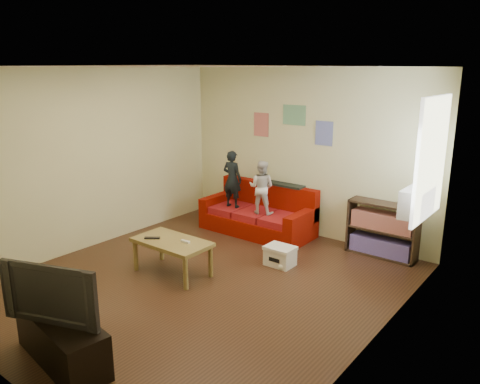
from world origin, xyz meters
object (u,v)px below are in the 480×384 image
Objects in this scene: child_a at (232,179)px; tv_stand at (62,340)px; sofa at (259,216)px; child_b at (261,187)px; bookshelf at (382,233)px; file_box at (280,256)px; television at (56,290)px; coffee_table at (172,245)px.

tv_stand is (1.10, -3.93, -0.65)m from child_a.
sofa is 4.14m from tv_stand.
sofa is 0.60m from child_b.
file_box is at bearing -129.42° from bookshelf.
child_b is 2.15× the size of file_box.
file_box is 3.21m from television.
television reaches higher than coffee_table.
child_b reaches higher than tv_stand.
sofa is 0.77m from child_a.
tv_stand is (0.65, -4.09, -0.05)m from sofa.
bookshelf reaches higher than coffee_table.
television is at bearing 101.22° from child_a.
bookshelf is (2.49, 0.40, -0.52)m from child_a.
sofa is 1.86× the size of bookshelf.
sofa is 1.43m from file_box.
child_a reaches higher than file_box.
sofa is at bearing 91.44° from coffee_table.
child_a is at bearing -15.76° from child_b.
coffee_table is at bearing -131.82° from file_box.
coffee_table is 2.60× the size of file_box.
child_a is at bearing 151.83° from file_box.
sofa is at bearing -63.72° from child_b.
television is (-1.39, -4.33, 0.37)m from bookshelf.
child_a is at bearing 104.75° from coffee_table.
television is at bearing -171.91° from tv_stand.
television is at bearing -107.76° from bookshelf.
tv_stand is at bearing 101.22° from child_a.
coffee_table is 1.04× the size of bookshelf.
sofa is at bearing -173.39° from bookshelf.
bookshelf is at bearing -175.30° from child_a.
sofa is 4.17m from television.
coffee_table is 1.06× the size of television.
tv_stand is at bearing 81.51° from child_b.
child_a is 1.11× the size of child_b.
child_a reaches higher than tv_stand.
child_b is 0.88× the size of television.
child_a is 0.60m from child_b.
child_a is 2.57m from bookshelf.
television is (1.10, -3.93, -0.14)m from child_a.
file_box is (0.99, 1.11, -0.26)m from coffee_table.
bookshelf is (2.04, 0.24, 0.08)m from sofa.
coffee_table is 3.05m from bookshelf.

